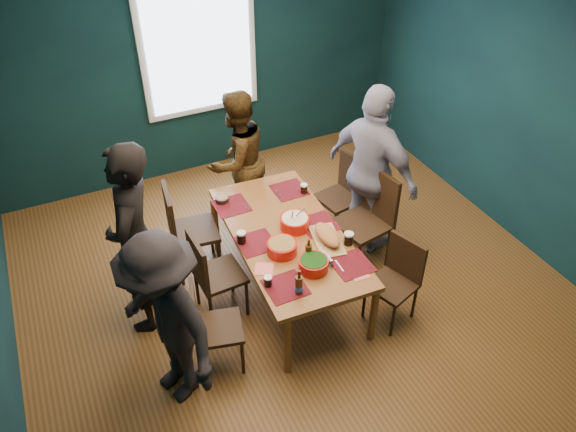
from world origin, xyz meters
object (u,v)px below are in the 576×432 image
object	(u,v)px
person_back	(237,160)
person_far_left	(135,241)
chair_right_far	(345,189)
chair_right_mid	(371,213)
bowl_dumpling	(295,222)
bowl_herbs	(313,264)
chair_left_near	(208,323)
person_right	(372,173)
chair_left_mid	(210,271)
cutting_board	(327,236)
bowl_salad	(282,247)
person_near_left	(165,322)
chair_right_near	(398,274)
chair_left_far	(183,225)
dining_table	(288,239)

from	to	relation	value
person_back	person_far_left	bearing A→B (deg)	16.79
person_far_left	chair_right_far	bearing A→B (deg)	124.19
chair_right_mid	bowl_dumpling	size ratio (longest dim) A/B	3.78
person_back	bowl_herbs	world-z (taller)	person_back
chair_left_near	person_right	distance (m)	2.17
chair_left_mid	bowl_dumpling	world-z (taller)	bowl_dumpling
cutting_board	person_right	bearing A→B (deg)	45.48
chair_left_near	cutting_board	world-z (taller)	chair_left_near
bowl_herbs	bowl_salad	bearing A→B (deg)	115.34
chair_right_mid	bowl_salad	distance (m)	1.12
person_back	person_near_left	size ratio (longest dim) A/B	0.98
chair_right_mid	person_back	size ratio (longest dim) A/B	0.66
chair_right_far	cutting_board	xyz separation A→B (m)	(-0.69, -0.86, 0.25)
chair_right_far	person_back	bearing A→B (deg)	136.21
bowl_herbs	cutting_board	distance (m)	0.38
bowl_dumpling	person_back	bearing A→B (deg)	94.12
chair_right_near	person_right	world-z (taller)	person_right
person_right	person_near_left	xyz separation A→B (m)	(-2.33, -0.89, -0.11)
chair_right_mid	bowl_dumpling	xyz separation A→B (m)	(-0.83, -0.01, 0.17)
chair_left_near	bowl_dumpling	size ratio (longest dim) A/B	3.12
chair_left_mid	bowl_salad	size ratio (longest dim) A/B	3.44
chair_left_far	chair_right_mid	size ratio (longest dim) A/B	0.97
chair_left_mid	bowl_dumpling	bearing A→B (deg)	-1.29
bowl_dumpling	cutting_board	size ratio (longest dim) A/B	0.47
chair_right_near	bowl_dumpling	xyz separation A→B (m)	(-0.66, 0.73, 0.29)
chair_right_near	person_far_left	size ratio (longest dim) A/B	0.46
person_far_left	bowl_herbs	distance (m)	1.49
chair_right_mid	chair_left_mid	bearing A→B (deg)	170.98
chair_right_far	bowl_salad	bearing A→B (deg)	-153.71
chair_right_far	person_near_left	world-z (taller)	person_near_left
person_right	bowl_salad	xyz separation A→B (m)	(-1.20, -0.48, -0.14)
chair_right_near	cutting_board	bearing A→B (deg)	119.07
chair_left_near	chair_right_mid	xyz separation A→B (m)	(1.87, 0.56, 0.10)
person_back	cutting_board	bearing A→B (deg)	78.68
person_far_left	cutting_board	bearing A→B (deg)	97.27
chair_left_near	person_back	world-z (taller)	person_back
person_back	person_right	distance (m)	1.42
person_back	bowl_dumpling	size ratio (longest dim) A/B	5.71
cutting_board	person_near_left	bearing A→B (deg)	-154.83
chair_left_far	chair_left_near	bearing A→B (deg)	-91.09
dining_table	chair_left_near	distance (m)	1.08
bowl_dumpling	cutting_board	distance (m)	0.34
dining_table	chair_left_far	distance (m)	1.03
chair_right_far	person_back	world-z (taller)	person_back
chair_left_far	chair_left_near	size ratio (longest dim) A/B	1.17
chair_left_far	chair_right_far	distance (m)	1.74
chair_left_far	chair_left_mid	size ratio (longest dim) A/B	1.09
bowl_dumpling	chair_right_mid	bearing A→B (deg)	0.53
chair_left_mid	bowl_dumpling	xyz separation A→B (m)	(0.83, 0.02, 0.24)
bowl_salad	cutting_board	size ratio (longest dim) A/B	0.46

